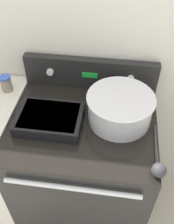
{
  "coord_description": "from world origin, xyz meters",
  "views": [
    {
      "loc": [
        0.15,
        -0.61,
        1.96
      ],
      "look_at": [
        0.02,
        0.35,
        1.01
      ],
      "focal_mm": 42.0,
      "sensor_mm": 36.0,
      "label": 1
    }
  ],
  "objects_px": {
    "mixing_bowl": "(120,107)",
    "casserole_dish": "(50,118)",
    "spice_jar_blue_cap": "(6,83)",
    "ladle": "(158,166)"
  },
  "relations": [
    {
      "from": "mixing_bowl",
      "to": "spice_jar_blue_cap",
      "type": "distance_m",
      "value": 0.68
    },
    {
      "from": "casserole_dish",
      "to": "mixing_bowl",
      "type": "bearing_deg",
      "value": 12.98
    },
    {
      "from": "casserole_dish",
      "to": "spice_jar_blue_cap",
      "type": "height_order",
      "value": "spice_jar_blue_cap"
    },
    {
      "from": "mixing_bowl",
      "to": "casserole_dish",
      "type": "distance_m",
      "value": 0.37
    },
    {
      "from": "mixing_bowl",
      "to": "spice_jar_blue_cap",
      "type": "bearing_deg",
      "value": 168.28
    },
    {
      "from": "casserole_dish",
      "to": "spice_jar_blue_cap",
      "type": "relative_size",
      "value": 3.46
    },
    {
      "from": "mixing_bowl",
      "to": "casserole_dish",
      "type": "bearing_deg",
      "value": -167.02
    },
    {
      "from": "mixing_bowl",
      "to": "ladle",
      "type": "bearing_deg",
      "value": -57.63
    },
    {
      "from": "mixing_bowl",
      "to": "casserole_dish",
      "type": "xyz_separation_m",
      "value": [
        -0.36,
        -0.08,
        -0.05
      ]
    },
    {
      "from": "ladle",
      "to": "spice_jar_blue_cap",
      "type": "bearing_deg",
      "value": 152.98
    }
  ]
}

